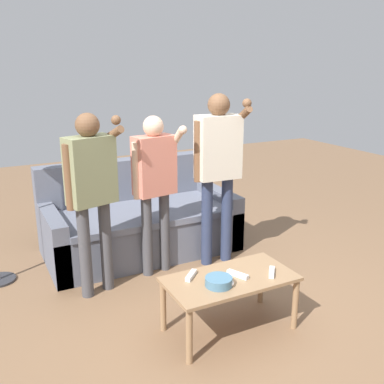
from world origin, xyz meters
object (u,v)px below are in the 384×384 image
player_center (155,177)px  player_right (218,160)px  coffee_table (230,285)px  couch (139,222)px  game_remote_wand_spare (191,275)px  game_remote_wand_near (238,274)px  game_remote_wand_far (272,272)px  snack_bowl (219,282)px  game_remote_nunchuk (229,282)px  player_left (92,184)px

player_center → player_right: player_right is taller
coffee_table → player_center: bearing=95.7°
couch → game_remote_wand_spare: bearing=-96.7°
game_remote_wand_near → player_right: bearing=67.1°
coffee_table → game_remote_wand_near: game_remote_wand_near is taller
coffee_table → game_remote_wand_near: bearing=-13.2°
couch → coffee_table: 1.64m
coffee_table → game_remote_wand_far: 0.31m
player_right → game_remote_wand_spare: size_ratio=11.96×
game_remote_wand_spare → couch: bearing=83.3°
game_remote_wand_spare → game_remote_wand_far: bearing=-22.3°
couch → snack_bowl: size_ratio=10.09×
couch → snack_bowl: (-0.06, -1.70, 0.15)m
game_remote_nunchuk → snack_bowl: bearing=154.9°
player_center → game_remote_wand_near: size_ratio=8.68×
couch → snack_bowl: bearing=-92.2°
player_center → game_remote_wand_near: (0.16, -1.09, -0.47)m
player_left → game_remote_wand_spare: player_left is taller
game_remote_wand_near → game_remote_wand_far: size_ratio=1.21×
game_remote_nunchuk → game_remote_wand_far: 0.36m
game_remote_wand_near → game_remote_wand_far: 0.25m
snack_bowl → game_remote_wand_spare: bearing=120.5°
coffee_table → game_remote_nunchuk: (-0.07, -0.09, 0.08)m
coffee_table → game_remote_nunchuk: size_ratio=10.40×
game_remote_nunchuk → game_remote_wand_spare: game_remote_nunchuk is taller
couch → player_center: 0.82m
snack_bowl → game_remote_wand_far: 0.42m
coffee_table → player_right: (0.49, 1.01, 0.65)m
player_right → couch: bearing=131.6°
player_left → coffee_table: bearing=-54.3°
game_remote_nunchuk → game_remote_wand_near: bearing=33.7°
couch → snack_bowl: couch is taller
couch → game_remote_wand_spare: size_ratio=14.00×
snack_bowl → game_remote_nunchuk: 0.07m
player_right → game_remote_wand_near: 1.25m
couch → game_remote_nunchuk: 1.73m
game_remote_wand_far → game_remote_wand_spare: size_ratio=1.02×
player_center → game_remote_wand_spare: 1.07m
game_remote_nunchuk → game_remote_wand_spare: 0.28m
player_right → coffee_table: bearing=-115.7°
player_left → snack_bowl: bearing=-61.4°
couch → player_left: player_left is taller
game_remote_wand_far → game_remote_wand_near: bearing=161.1°
player_left → game_remote_wand_spare: bearing=-61.8°
game_remote_nunchuk → player_right: bearing=63.4°
coffee_table → game_remote_nunchuk: game_remote_nunchuk is taller
game_remote_wand_near → game_remote_wand_far: bearing=-18.9°
couch → game_remote_nunchuk: size_ratio=21.21×
couch → game_remote_wand_far: 1.77m
coffee_table → game_remote_wand_far: bearing=-17.9°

